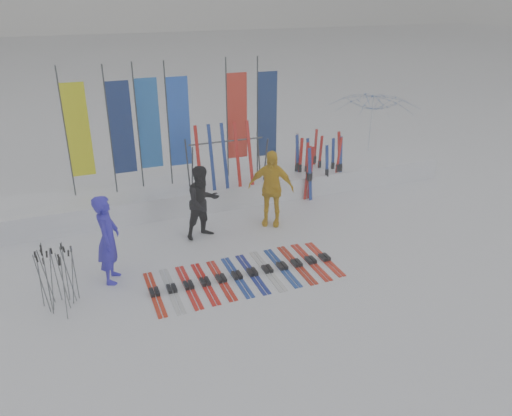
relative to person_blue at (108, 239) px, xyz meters
name	(u,v)px	position (x,y,z in m)	size (l,w,h in m)	color
ground	(276,286)	(2.98, -1.43, -0.92)	(120.00, 120.00, 0.00)	white
snow_bank	(209,191)	(2.98, 3.17, -0.62)	(14.00, 1.60, 0.60)	white
person_blue	(108,239)	(0.00, 0.00, 0.00)	(0.67, 0.44, 1.84)	#2821C1
person_black	(203,202)	(2.25, 1.18, -0.04)	(0.85, 0.66, 1.75)	black
person_yellow	(271,188)	(3.99, 1.25, 0.03)	(1.12, 0.46, 1.90)	#EBB50F
tent_canopy	(371,132)	(8.52, 3.83, 0.34)	(2.74, 2.79, 2.51)	white
ski_row	(244,274)	(2.53, -0.84, -0.89)	(3.88, 1.68, 0.07)	red
pole_cluster	(57,278)	(-1.00, -0.60, -0.32)	(0.66, 0.85, 1.24)	#595B60
feather_flags	(174,123)	(2.15, 3.35, 1.32)	(5.47, 0.20, 3.20)	#383A3F
ski_rack	(227,156)	(3.38, 2.77, 0.46)	(2.04, 0.80, 1.23)	#383A3F
upright_skis	(316,165)	(6.03, 2.79, -0.14)	(1.34, 1.14, 1.70)	navy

